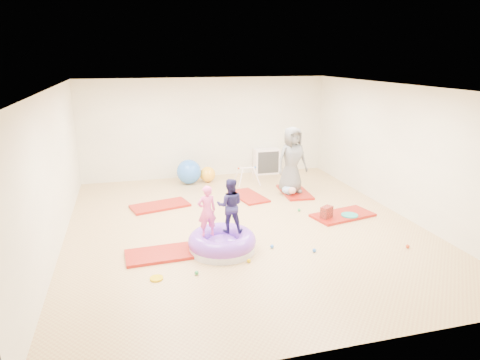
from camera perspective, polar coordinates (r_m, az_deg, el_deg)
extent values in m
cube|color=tan|center=(8.85, 0.50, -6.13)|extent=(7.00, 8.00, 0.01)
cube|color=silver|center=(8.21, 0.55, 12.27)|extent=(7.00, 8.00, 0.01)
cube|color=beige|center=(12.25, -4.50, 6.92)|extent=(7.00, 0.01, 2.80)
cube|color=beige|center=(4.88, 13.26, -8.00)|extent=(7.00, 0.01, 2.80)
cube|color=beige|center=(8.24, -23.65, 1.03)|extent=(0.01, 8.00, 2.80)
cube|color=beige|center=(9.92, 20.45, 3.76)|extent=(0.01, 8.00, 2.80)
cube|color=#9E2E17|center=(7.72, -10.10, -9.66)|extent=(1.35, 0.72, 0.05)
cube|color=#9E2E17|center=(10.10, -10.62, -3.38)|extent=(1.42, 0.95, 0.05)
cube|color=#9E2E17|center=(10.59, 1.14, -2.18)|extent=(0.82, 1.28, 0.05)
cube|color=#9E2E17|center=(9.61, 13.52, -4.58)|extent=(1.45, 0.94, 0.06)
cube|color=#9E2E17|center=(11.00, 7.29, -1.59)|extent=(0.73, 1.31, 0.05)
cylinder|color=silver|center=(7.77, -2.39, -8.91)|extent=(1.18, 1.18, 0.13)
torus|color=purple|center=(7.72, -2.41, -8.08)|extent=(1.22, 1.22, 0.32)
ellipsoid|color=purple|center=(7.75, -2.40, -8.60)|extent=(0.65, 0.65, 0.29)
imported|color=#FF53A1|center=(7.47, -4.45, -3.79)|extent=(0.37, 0.27, 0.93)
imported|color=#221C4F|center=(7.62, -1.34, -3.07)|extent=(0.56, 0.49, 0.99)
imported|color=#5D5D5D|center=(10.69, 6.95, 2.66)|extent=(0.89, 0.66, 1.66)
ellipsoid|color=#91B2DE|center=(10.73, 6.61, -1.27)|extent=(0.39, 0.25, 0.22)
sphere|color=tan|center=(10.56, 6.97, -1.41)|extent=(0.18, 0.18, 0.18)
sphere|color=#DBB100|center=(7.35, 1.18, -10.71)|extent=(0.07, 0.07, 0.07)
sphere|color=blue|center=(7.82, 9.88, -9.24)|extent=(0.07, 0.07, 0.07)
sphere|color=#2F8B44|center=(7.01, -5.82, -12.21)|extent=(0.07, 0.07, 0.07)
sphere|color=#BE3916|center=(8.43, 21.45, -8.24)|extent=(0.07, 0.07, 0.07)
sphere|color=#2F8B44|center=(9.28, -0.89, -4.82)|extent=(0.07, 0.07, 0.07)
sphere|color=#BE3916|center=(10.86, -0.93, -1.66)|extent=(0.07, 0.07, 0.07)
sphere|color=#2F8B44|center=(9.72, 7.88, -3.98)|extent=(0.07, 0.07, 0.07)
sphere|color=blue|center=(7.88, 4.28, -8.81)|extent=(0.07, 0.07, 0.07)
sphere|color=blue|center=(11.73, -6.83, 1.10)|extent=(0.66, 0.66, 0.66)
sphere|color=#FFAC23|center=(11.87, -4.33, 0.76)|extent=(0.43, 0.43, 0.43)
cylinder|color=white|center=(11.34, 0.12, 0.29)|extent=(0.18, 0.18, 0.48)
cylinder|color=white|center=(11.72, -0.39, 0.81)|extent=(0.18, 0.18, 0.48)
cylinder|color=white|center=(11.46, 2.28, 0.44)|extent=(0.18, 0.18, 0.48)
cylinder|color=white|center=(11.83, 1.69, 0.96)|extent=(0.18, 0.18, 0.48)
cylinder|color=white|center=(11.53, 0.93, 1.63)|extent=(0.46, 0.03, 0.03)
sphere|color=#BE3916|center=(11.47, -0.18, 1.56)|extent=(0.06, 0.06, 0.06)
sphere|color=blue|center=(11.59, 2.03, 1.70)|extent=(0.06, 0.06, 0.06)
cube|color=white|center=(12.69, 3.55, 2.53)|extent=(0.74, 0.36, 0.74)
cube|color=#343434|center=(12.53, 3.80, 2.35)|extent=(0.64, 0.02, 0.64)
cube|color=white|center=(12.64, 3.62, 2.47)|extent=(0.02, 0.25, 0.65)
cube|color=white|center=(12.64, 3.62, 2.47)|extent=(0.65, 0.25, 0.02)
cylinder|color=#169180|center=(9.54, 14.39, -4.71)|extent=(0.36, 0.36, 0.08)
cube|color=red|center=(9.28, 11.46, -4.38)|extent=(0.31, 0.28, 0.30)
cylinder|color=#DBB100|center=(6.99, -11.08, -12.76)|extent=(0.21, 0.21, 0.03)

